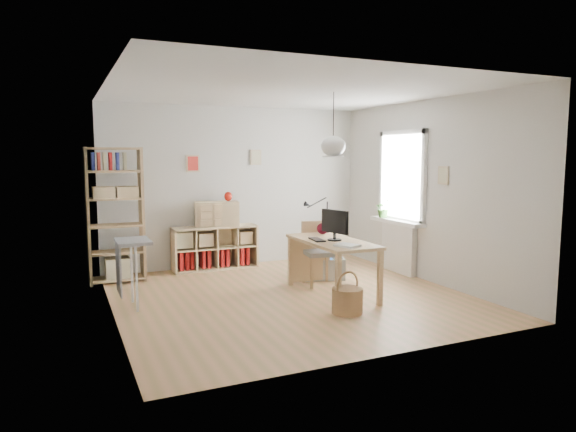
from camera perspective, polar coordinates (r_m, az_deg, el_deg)
name	(u,v)px	position (r m, az deg, el deg)	size (l,w,h in m)	color
ground	(290,296)	(6.97, 0.26, -8.91)	(4.50, 4.50, 0.00)	tan
room_shell	(333,146)	(6.82, 5.04, 7.73)	(4.50, 4.50, 4.50)	silver
window_unit	(402,176)	(8.37, 12.59, 4.32)	(0.07, 1.16, 1.46)	white
radiator	(399,248)	(8.47, 12.20, -3.48)	(0.10, 0.80, 0.80)	white
windowsill	(397,222)	(8.38, 11.99, -0.61)	(0.22, 1.20, 0.06)	white
desk	(332,247)	(6.93, 4.93, -3.45)	(0.70, 1.50, 0.75)	tan
cube_shelf	(213,251)	(8.66, -8.31, -3.86)	(1.40, 0.38, 0.72)	beige
tall_bookshelf	(115,209)	(7.99, -18.71, 0.69)	(0.80, 0.38, 2.00)	tan
side_table	(128,255)	(6.62, -17.39, -4.12)	(0.40, 0.55, 0.85)	gray
chair	(319,249)	(7.53, 3.47, -3.66)	(0.51, 0.51, 0.92)	gray
wicker_basket	(347,299)	(6.25, 6.61, -9.20)	(0.37, 0.37, 0.51)	olive
storage_chest	(323,263)	(8.00, 3.88, -5.27)	(0.82, 0.87, 0.66)	silver
monitor	(335,223)	(6.86, 5.21, -0.82)	(0.19, 0.47, 0.41)	black
keyboard	(317,240)	(6.90, 3.24, -2.63)	(0.13, 0.35, 0.02)	black
task_lamp	(316,211)	(7.40, 3.08, 0.53)	(0.46, 0.17, 0.49)	black
yarn_ball	(323,229)	(7.42, 3.86, -1.40)	(0.16, 0.16, 0.16)	#4D0A18
paper_tray	(347,245)	(6.45, 6.60, -3.27)	(0.22, 0.28, 0.03)	white
drawer_chest	(217,214)	(8.54, -7.93, 0.24)	(0.71, 0.32, 0.41)	beige
red_vase	(228,196)	(8.57, -6.66, 2.17)	(0.13, 0.13, 0.16)	#AA180E
potted_plant	(383,208)	(8.63, 10.55, 0.85)	(0.27, 0.24, 0.30)	#366D28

